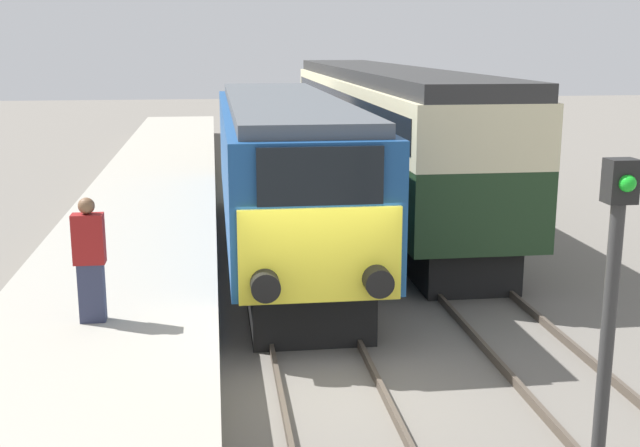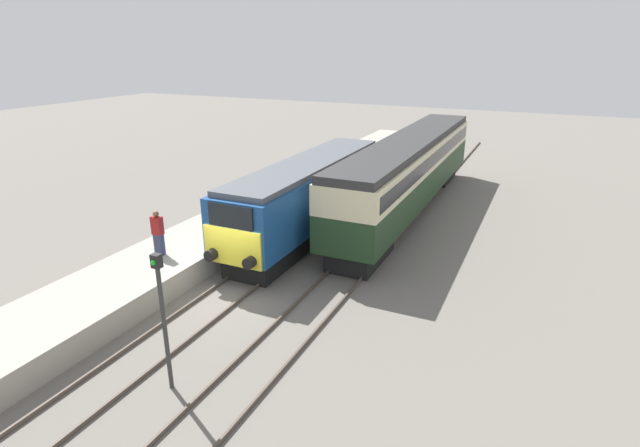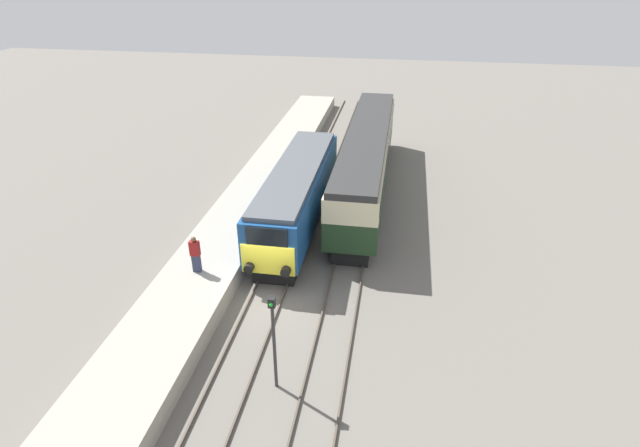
{
  "view_description": "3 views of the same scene",
  "coord_description": "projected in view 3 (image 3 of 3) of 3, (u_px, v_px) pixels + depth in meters",
  "views": [
    {
      "loc": [
        -1.53,
        -11.07,
        4.87
      ],
      "look_at": [
        0.0,
        0.53,
        2.21
      ],
      "focal_mm": 45.0,
      "sensor_mm": 36.0,
      "label": 1
    },
    {
      "loc": [
        10.13,
        -13.6,
        8.86
      ],
      "look_at": [
        1.7,
        4.53,
        1.6
      ],
      "focal_mm": 28.0,
      "sensor_mm": 36.0,
      "label": 2
    },
    {
      "loc": [
        5.43,
        -17.8,
        13.87
      ],
      "look_at": [
        1.7,
        4.53,
        1.6
      ],
      "focal_mm": 28.0,
      "sensor_mm": 36.0,
      "label": 3
    }
  ],
  "objects": [
    {
      "name": "rails_near_track",
      "position": [
        291.0,
        242.0,
        27.13
      ],
      "size": [
        1.51,
        60.0,
        0.14
      ],
      "color": "#4C4238",
      "rests_on": "ground_plane"
    },
    {
      "name": "signal_post",
      "position": [
        274.0,
        336.0,
        17.05
      ],
      "size": [
        0.24,
        0.28,
        3.96
      ],
      "color": "#333333",
      "rests_on": "ground_plane"
    },
    {
      "name": "ground_plane",
      "position": [
        267.0,
        298.0,
        22.83
      ],
      "size": [
        120.0,
        120.0,
        0.0
      ],
      "primitive_type": "plane",
      "color": "slate"
    },
    {
      "name": "person_on_platform",
      "position": [
        195.0,
        254.0,
        22.68
      ],
      "size": [
        0.44,
        0.26,
        1.82
      ],
      "color": "#2D334C",
      "rests_on": "platform_left"
    },
    {
      "name": "platform_left",
      "position": [
        248.0,
        207.0,
        30.03
      ],
      "size": [
        3.5,
        50.0,
        0.92
      ],
      "color": "#9E998C",
      "rests_on": "ground_plane"
    },
    {
      "name": "rails_far_track",
      "position": [
        353.0,
        247.0,
        26.64
      ],
      "size": [
        1.5,
        60.0,
        0.14
      ],
      "color": "#4C4238",
      "rests_on": "ground_plane"
    },
    {
      "name": "locomotive",
      "position": [
        297.0,
        194.0,
        27.83
      ],
      "size": [
        2.7,
        13.21,
        3.67
      ],
      "color": "black",
      "rests_on": "ground_plane"
    },
    {
      "name": "passenger_carriage",
      "position": [
        366.0,
        155.0,
        31.92
      ],
      "size": [
        2.75,
        19.2,
        4.14
      ],
      "color": "black",
      "rests_on": "ground_plane"
    }
  ]
}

